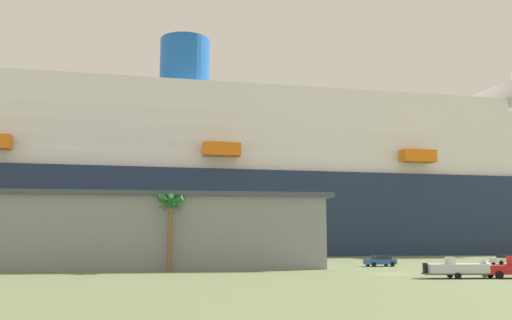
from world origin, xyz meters
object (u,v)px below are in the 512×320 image
at_px(small_boat_on_trailer, 463,269).
at_px(parked_car_black_coupe, 219,263).
at_px(palm_tree, 170,209).
at_px(parked_car_blue_suv, 380,261).
at_px(parked_car_white_van, 506,259).
at_px(cruise_ship, 299,187).

distance_m(small_boat_on_trailer, parked_car_black_coupe, 30.52).
bearing_deg(palm_tree, parked_car_blue_suv, 14.27).
relative_size(palm_tree, parked_car_white_van, 2.03).
distance_m(palm_tree, parked_car_blue_suv, 31.53).
relative_size(parked_car_white_van, parked_car_black_coupe, 1.01).
xyz_separation_m(small_boat_on_trailer, parked_car_black_coupe, (-23.77, 19.15, -0.13)).
xyz_separation_m(small_boat_on_trailer, palm_tree, (-30.07, 15.88, 6.66)).
xyz_separation_m(cruise_ship, parked_car_blue_suv, (-0.82, -58.73, -15.71)).
distance_m(palm_tree, parked_car_black_coupe, 9.82).
bearing_deg(small_boat_on_trailer, parked_car_blue_suv, 90.56).
relative_size(small_boat_on_trailer, parked_car_black_coupe, 1.84).
bearing_deg(cruise_ship, palm_tree, -114.82).
height_order(cruise_ship, palm_tree, cruise_ship).
height_order(parked_car_white_van, parked_car_blue_suv, same).
relative_size(parked_car_white_van, parked_car_blue_suv, 1.00).
relative_size(small_boat_on_trailer, palm_tree, 0.90).
distance_m(cruise_ship, parked_car_white_van, 61.49).
height_order(small_boat_on_trailer, palm_tree, palm_tree).
distance_m(small_boat_on_trailer, parked_car_white_van, 33.68).
bearing_deg(parked_car_black_coupe, parked_car_white_van, 9.15).
relative_size(cruise_ship, parked_car_blue_suv, 50.60).
xyz_separation_m(cruise_ship, parked_car_black_coupe, (-24.36, -63.05, -15.71)).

